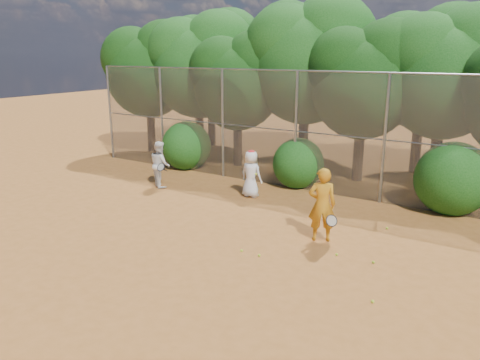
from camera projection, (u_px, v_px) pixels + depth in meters
The scene contains 23 objects.
ground at pixel (219, 255), 10.95m from camera, with size 80.00×80.00×0.00m, color #9A5822.
fence_back at pixel (320, 132), 15.34m from camera, with size 20.05×0.09×4.03m.
tree_0 at pixel (150, 67), 21.33m from camera, with size 4.38×3.81×6.00m.
tree_1 at pixel (200, 62), 20.38m from camera, with size 4.64×4.03×6.35m.
tree_2 at pixel (239, 78), 18.67m from camera, with size 3.99×3.47×5.47m.
tree_3 at pixel (308, 57), 17.97m from camera, with size 4.89×4.26×6.70m.
tree_4 at pixel (365, 76), 16.35m from camera, with size 4.19×3.64×5.73m.
tree_5 at pixel (447, 69), 15.63m from camera, with size 4.51×3.92×6.17m.
tree_9 at pixel (212, 57), 22.72m from camera, with size 4.83×4.20×6.62m.
tree_10 at pixel (309, 51), 20.21m from camera, with size 5.15×4.48×7.06m.
tree_11 at pixel (426, 64), 17.42m from camera, with size 4.64×4.03×6.35m.
bush_0 at pixel (186, 144), 18.92m from camera, with size 2.00×2.00×2.00m, color #144912.
bush_1 at pixel (298, 161), 16.35m from camera, with size 1.80×1.80×1.80m, color #144912.
bush_2 at pixel (453, 175), 13.70m from camera, with size 2.20×2.20×2.20m, color #144912.
player_yellow at pixel (322, 205), 11.60m from camera, with size 0.92×0.72×1.88m.
player_teen at pixel (251, 174), 15.17m from camera, with size 0.77×0.52×1.56m.
player_white at pixel (160, 164), 16.31m from camera, with size 0.99×0.93×1.61m.
ball_0 at pixel (373, 262), 10.52m from camera, with size 0.07×0.07×0.07m, color #B8D727.
ball_1 at pixel (337, 254), 10.91m from camera, with size 0.07×0.07×0.07m, color #B8D727.
ball_2 at pixel (242, 251), 11.13m from camera, with size 0.07×0.07×0.07m, color #B8D727.
ball_3 at pixel (373, 301), 8.87m from camera, with size 0.07×0.07×0.07m, color #B8D727.
ball_4 at pixel (259, 255), 10.87m from camera, with size 0.07×0.07×0.07m, color #B8D727.
ball_5 at pixel (387, 228), 12.53m from camera, with size 0.07×0.07×0.07m, color #B8D727.
Camera 1 is at (5.85, -8.23, 4.62)m, focal length 35.00 mm.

